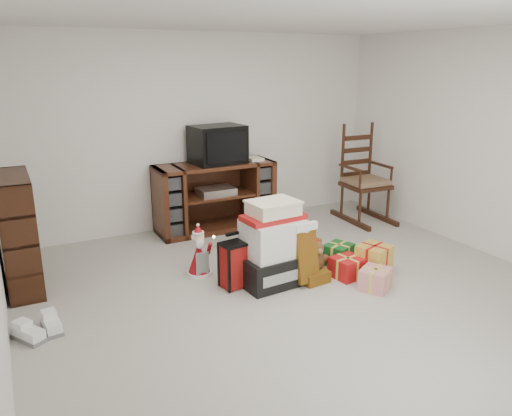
{
  "coord_description": "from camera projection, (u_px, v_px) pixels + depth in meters",
  "views": [
    {
      "loc": [
        -2.35,
        -3.63,
        2.14
      ],
      "look_at": [
        -0.18,
        0.6,
        0.74
      ],
      "focal_mm": 35.0,
      "sensor_mm": 36.0,
      "label": 1
    }
  ],
  "objects": [
    {
      "name": "gift_cluster",
      "position": [
        353.0,
        264.0,
        5.14
      ],
      "size": [
        0.57,
        0.87,
        0.26
      ],
      "color": "#AC1313",
      "rests_on": "floor"
    },
    {
      "name": "teddy_bear",
      "position": [
        314.0,
        258.0,
        5.21
      ],
      "size": [
        0.25,
        0.22,
        0.37
      ],
      "color": "brown",
      "rests_on": "floor"
    },
    {
      "name": "tv_stand",
      "position": [
        215.0,
        197.0,
        6.5
      ],
      "size": [
        1.54,
        0.55,
        0.88
      ],
      "rotation": [
        0.0,
        0.0,
        0.0
      ],
      "color": "#462214",
      "rests_on": "floor"
    },
    {
      "name": "bookshelf",
      "position": [
        19.0,
        235.0,
        4.79
      ],
      "size": [
        0.31,
        0.92,
        1.12
      ],
      "color": "#32170D",
      "rests_on": "floor"
    },
    {
      "name": "rocking_chair",
      "position": [
        362.0,
        186.0,
        6.91
      ],
      "size": [
        0.59,
        0.93,
        1.38
      ],
      "rotation": [
        0.0,
        0.0,
        -0.04
      ],
      "color": "#32170D",
      "rests_on": "floor"
    },
    {
      "name": "room",
      "position": [
        305.0,
        167.0,
        4.38
      ],
      "size": [
        5.01,
        5.01,
        2.51
      ],
      "color": "#B8B3A8",
      "rests_on": "ground"
    },
    {
      "name": "sneaker_pair",
      "position": [
        40.0,
        329.0,
        4.04
      ],
      "size": [
        0.41,
        0.32,
        0.11
      ],
      "rotation": [
        0.0,
        0.0,
        0.37
      ],
      "color": "white",
      "rests_on": "floor"
    },
    {
      "name": "red_suitcase",
      "position": [
        239.0,
        263.0,
        4.88
      ],
      "size": [
        0.38,
        0.24,
        0.54
      ],
      "rotation": [
        0.0,
        0.0,
        0.15
      ],
      "color": "maroon",
      "rests_on": "floor"
    },
    {
      "name": "crt_television",
      "position": [
        218.0,
        145.0,
        6.32
      ],
      "size": [
        0.7,
        0.54,
        0.48
      ],
      "rotation": [
        0.0,
        0.0,
        0.11
      ],
      "color": "black",
      "rests_on": "tv_stand"
    },
    {
      "name": "gift_pile",
      "position": [
        273.0,
        248.0,
        4.92
      ],
      "size": [
        0.7,
        0.53,
        0.83
      ],
      "rotation": [
        0.0,
        0.0,
        0.08
      ],
      "color": "black",
      "rests_on": "floor"
    },
    {
      "name": "mrs_claus_figurine",
      "position": [
        199.0,
        256.0,
        5.15
      ],
      "size": [
        0.27,
        0.25,
        0.54
      ],
      "color": "maroon",
      "rests_on": "floor"
    },
    {
      "name": "stocking",
      "position": [
        307.0,
        255.0,
        4.87
      ],
      "size": [
        0.32,
        0.16,
        0.65
      ],
      "primitive_type": null,
      "rotation": [
        0.0,
        0.0,
        0.11
      ],
      "color": "#0C6E0C",
      "rests_on": "floor"
    },
    {
      "name": "santa_figurine",
      "position": [
        270.0,
        235.0,
        5.68
      ],
      "size": [
        0.3,
        0.28,
        0.62
      ],
      "color": "maroon",
      "rests_on": "floor"
    }
  ]
}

